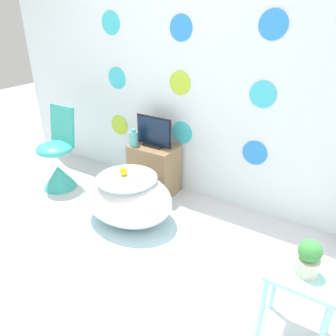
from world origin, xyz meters
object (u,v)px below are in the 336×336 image
chair (58,163)px  potted_plant_left (308,258)px  bathtub (128,198)px  tv (154,133)px  vase (134,138)px

chair → potted_plant_left: size_ratio=4.18×
bathtub → chair: (-1.02, 0.09, 0.05)m
bathtub → tv: (-0.10, 0.57, 0.43)m
bathtub → vase: bearing=120.6°
tv → chair: bearing=-152.6°
tv → bathtub: bearing=-80.1°
tv → potted_plant_left: (1.67, -0.99, -0.05)m
chair → bathtub: bearing=-5.0°
tv → potted_plant_left: tv is taller
bathtub → vase: (-0.28, 0.47, 0.37)m
chair → vase: (0.75, 0.38, 0.31)m
tv → vase: bearing=-150.4°
potted_plant_left → vase: bearing=154.3°
bathtub → tv: bearing=99.9°
bathtub → vase: 0.66m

